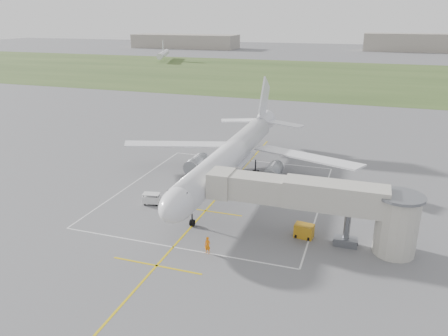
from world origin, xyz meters
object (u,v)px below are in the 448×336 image
(jet_bridge, at_px, (328,204))
(ramp_worker_wing, at_px, (193,170))
(gpu_unit, at_px, (304,231))
(airliner, at_px, (231,155))
(ramp_worker_nose, at_px, (208,245))
(baggage_cart, at_px, (151,199))

(jet_bridge, relative_size, ramp_worker_wing, 12.57)
(gpu_unit, height_order, ramp_worker_wing, ramp_worker_wing)
(airliner, distance_m, ramp_worker_nose, 21.41)
(airliner, xyz_separation_m, ramp_worker_nose, (4.07, -20.74, -3.44))
(gpu_unit, height_order, baggage_cart, gpu_unit)
(baggage_cart, xyz_separation_m, ramp_worker_wing, (0.94, 12.35, 0.13))
(gpu_unit, xyz_separation_m, baggage_cart, (-20.96, 2.69, 0.01))
(airliner, xyz_separation_m, jet_bridge, (15.72, -14.25, 0.35))
(jet_bridge, xyz_separation_m, ramp_worker_wing, (-22.44, 15.47, -3.81))
(airliner, xyz_separation_m, ramp_worker_wing, (-6.71, 1.22, -3.46))
(airliner, xyz_separation_m, baggage_cart, (-7.65, -11.13, -3.59))
(gpu_unit, bearing_deg, baggage_cart, 179.92)
(baggage_cart, distance_m, ramp_worker_nose, 15.16)
(jet_bridge, bearing_deg, baggage_cart, 172.40)
(jet_bridge, distance_m, gpu_unit, 4.65)
(gpu_unit, distance_m, baggage_cart, 21.14)
(airliner, relative_size, baggage_cart, 19.07)
(ramp_worker_nose, bearing_deg, gpu_unit, 42.26)
(airliner, relative_size, ramp_worker_nose, 24.58)
(jet_bridge, relative_size, baggage_cart, 9.54)
(gpu_unit, distance_m, ramp_worker_wing, 25.05)
(ramp_worker_wing, bearing_deg, airliner, -130.85)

